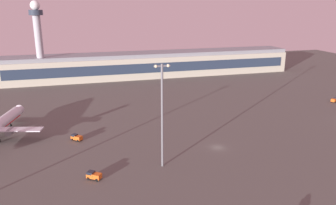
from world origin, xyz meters
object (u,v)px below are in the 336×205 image
at_px(control_tower, 38,38).
at_px(maintenance_van, 94,175).
at_px(cargo_loader, 77,137).
at_px(baggage_tractor, 335,100).
at_px(apron_light_east, 162,111).

relative_size(control_tower, maintenance_van, 11.06).
distance_m(cargo_loader, baggage_tractor, 127.91).
distance_m(control_tower, baggage_tractor, 168.66).
bearing_deg(cargo_loader, maintenance_van, -127.82).
relative_size(maintenance_van, apron_light_east, 0.14).
height_order(cargo_loader, baggage_tractor, same).
xyz_separation_m(baggage_tractor, apron_light_east, (-101.87, -43.59, 16.60)).
xyz_separation_m(cargo_loader, baggage_tractor, (126.94, 15.69, 0.00)).
distance_m(maintenance_van, baggage_tractor, 131.14).
distance_m(control_tower, cargo_loader, 102.69).
bearing_deg(control_tower, apron_light_east, -70.98).
relative_size(cargo_loader, apron_light_east, 0.14).
distance_m(control_tower, maintenance_van, 132.55).
distance_m(maintenance_van, cargo_loader, 30.74).
distance_m(maintenance_van, apron_light_east, 26.80).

